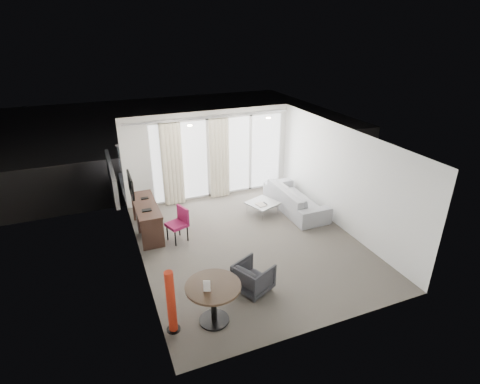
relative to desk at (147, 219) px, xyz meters
name	(u,v)px	position (x,y,z in m)	size (l,w,h in m)	color
floor	(249,243)	(2.17, -1.42, -0.40)	(5.00, 6.00, 0.00)	#4C473F
ceiling	(251,139)	(2.17, -1.42, 2.20)	(5.00, 6.00, 0.00)	white
wall_left	(138,213)	(-0.33, -1.42, 0.90)	(0.00, 6.00, 2.60)	silver
wall_right	(342,178)	(4.67, -1.42, 0.90)	(0.00, 6.00, 2.60)	silver
wall_front	(325,267)	(2.17, -4.42, 0.90)	(5.00, 0.00, 2.60)	silver
window_panel	(219,157)	(2.47, 1.57, 0.80)	(4.00, 0.02, 2.38)	white
window_frame	(219,157)	(2.47, 1.55, 0.80)	(4.10, 0.06, 2.44)	white
curtain_left	(173,165)	(1.02, 1.40, 0.80)	(0.60, 0.20, 2.38)	beige
curtain_right	(220,159)	(2.42, 1.40, 0.80)	(0.60, 0.20, 2.38)	beige
curtain_track	(210,117)	(2.17, 1.40, 2.05)	(4.80, 0.04, 0.04)	#B2B2B7
downlight_a	(190,126)	(1.27, 0.18, 2.19)	(0.12, 0.12, 0.02)	#FFE0B2
downlight_b	(268,118)	(3.37, 0.18, 2.19)	(0.12, 0.12, 0.02)	#FFE0B2
desk	(147,219)	(0.00, 0.00, 0.00)	(0.53, 1.71, 0.80)	#301D16
tv	(130,185)	(-0.29, 0.03, 0.95)	(0.05, 0.80, 0.50)	black
desk_chair	(177,225)	(0.60, -0.65, 0.02)	(0.46, 0.43, 0.85)	maroon
round_table	(214,303)	(0.56, -3.54, -0.01)	(0.97, 0.97, 0.77)	#322215
menu_card	(207,294)	(0.43, -3.65, 0.32)	(0.12, 0.02, 0.22)	white
red_lamp	(171,302)	(-0.16, -3.49, 0.20)	(0.24, 0.24, 1.21)	#AA2510
tub_armchair	(253,277)	(1.56, -3.02, -0.10)	(0.64, 0.66, 0.60)	#27272B
coffee_table	(262,208)	(3.11, -0.13, -0.23)	(0.74, 0.74, 0.33)	gray
remote	(265,203)	(3.15, -0.21, -0.04)	(0.05, 0.17, 0.02)	black
magazine	(261,204)	(3.02, -0.24, -0.04)	(0.21, 0.27, 0.02)	gray
sofa	(295,198)	(4.08, -0.24, -0.06)	(2.32, 0.91, 0.68)	gray
terrace_slab	(206,178)	(2.47, 3.08, -0.46)	(5.60, 3.00, 0.12)	#4D4D50
rattan_chair_a	(207,163)	(2.60, 3.29, -0.01)	(0.54, 0.54, 0.79)	brown
rattan_chair_b	(233,159)	(3.57, 3.27, 0.04)	(0.60, 0.60, 0.88)	brown
rattan_table	(235,174)	(3.29, 2.38, -0.17)	(0.46, 0.46, 0.46)	brown
balustrade	(194,151)	(2.47, 4.53, 0.10)	(5.50, 0.06, 1.05)	#B2B2B7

